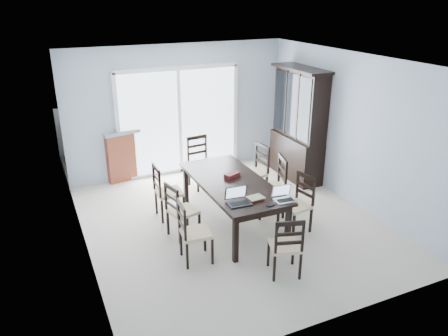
{
  "coord_description": "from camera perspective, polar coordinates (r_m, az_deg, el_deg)",
  "views": [
    {
      "loc": [
        -2.7,
        -5.64,
        3.48
      ],
      "look_at": [
        -0.14,
        0.0,
        0.99
      ],
      "focal_mm": 35.0,
      "sensor_mm": 36.0,
      "label": 1
    }
  ],
  "objects": [
    {
      "name": "chair_right_mid",
      "position": [
        7.25,
        6.73,
        -1.53
      ],
      "size": [
        0.55,
        0.54,
        1.16
      ],
      "rotation": [
        0.0,
        0.0,
        1.3
      ],
      "color": "black",
      "rests_on": "floor"
    },
    {
      "name": "game_box",
      "position": [
        6.97,
        1.07,
        -0.91
      ],
      "size": [
        0.29,
        0.22,
        0.06
      ],
      "primitive_type": "cube",
      "rotation": [
        0.0,
        0.0,
        0.39
      ],
      "color": "#4C0F15",
      "rests_on": "dining_table"
    },
    {
      "name": "chair_left_mid",
      "position": [
        6.55,
        -6.06,
        -4.89
      ],
      "size": [
        0.47,
        0.46,
        1.03
      ],
      "rotation": [
        0.0,
        0.0,
        -1.35
      ],
      "color": "black",
      "rests_on": "floor"
    },
    {
      "name": "sliding_door",
      "position": [
        8.88,
        -5.83,
        6.14
      ],
      "size": [
        2.52,
        0.05,
        2.18
      ],
      "color": "silver",
      "rests_on": "floor"
    },
    {
      "name": "laptop_dark",
      "position": [
        6.08,
        2.02,
        -4.26
      ],
      "size": [
        0.34,
        0.25,
        0.22
      ],
      "rotation": [
        0.0,
        0.0,
        -0.07
      ],
      "color": "black",
      "rests_on": "dining_table"
    },
    {
      "name": "ceiling",
      "position": [
        6.31,
        1.18,
        13.86
      ],
      "size": [
        5.0,
        5.0,
        0.0
      ],
      "primitive_type": "plane",
      "rotation": [
        3.14,
        0.0,
        0.0
      ],
      "color": "white",
      "rests_on": "back_wall"
    },
    {
      "name": "china_hutch",
      "position": [
        8.69,
        9.67,
        5.48
      ],
      "size": [
        0.5,
        1.38,
        2.2
      ],
      "color": "black",
      "rests_on": "floor"
    },
    {
      "name": "cell_phone",
      "position": [
        6.09,
        6.13,
        -4.84
      ],
      "size": [
        0.13,
        0.08,
        0.01
      ],
      "primitive_type": "cube",
      "rotation": [
        0.0,
        0.0,
        0.18
      ],
      "color": "black",
      "rests_on": "dining_table"
    },
    {
      "name": "railing",
      "position": [
        10.89,
        -9.21,
        6.0
      ],
      "size": [
        4.5,
        0.06,
        1.1
      ],
      "primitive_type": "cube",
      "color": "#99999E",
      "rests_on": "balcony"
    },
    {
      "name": "chair_end_near",
      "position": [
        5.71,
        8.23,
        -9.44
      ],
      "size": [
        0.48,
        0.49,
        1.01
      ],
      "rotation": [
        0.0,
        0.0,
        -0.3
      ],
      "color": "black",
      "rests_on": "floor"
    },
    {
      "name": "chair_end_far",
      "position": [
        8.33,
        -3.21,
        1.58
      ],
      "size": [
        0.46,
        0.47,
        1.12
      ],
      "rotation": [
        0.0,
        0.0,
        3.24
      ],
      "color": "black",
      "rests_on": "floor"
    },
    {
      "name": "wall_right",
      "position": [
        7.81,
        16.23,
        4.79
      ],
      "size": [
        0.02,
        5.0,
        2.6
      ],
      "primitive_type": "cube",
      "color": "#A2B1C2",
      "rests_on": "floor"
    },
    {
      "name": "laptop_silver",
      "position": [
        6.23,
        7.96,
        -3.86
      ],
      "size": [
        0.31,
        0.23,
        0.2
      ],
      "rotation": [
        0.0,
        0.0,
        -0.08
      ],
      "color": "silver",
      "rests_on": "dining_table"
    },
    {
      "name": "back_wall",
      "position": [
        8.85,
        -5.93,
        7.5
      ],
      "size": [
        4.5,
        0.02,
        2.6
      ],
      "primitive_type": "cube",
      "color": "#A2B1C2",
      "rests_on": "floor"
    },
    {
      "name": "hot_tub",
      "position": [
        9.7,
        -11.58,
        3.61
      ],
      "size": [
        2.29,
        2.13,
        1.02
      ],
      "rotation": [
        0.0,
        0.0,
        0.22
      ],
      "color": "maroon",
      "rests_on": "balcony"
    },
    {
      "name": "balcony",
      "position": [
        10.16,
        -7.47,
        1.37
      ],
      "size": [
        4.5,
        2.0,
        0.1
      ],
      "primitive_type": "cube",
      "color": "gray",
      "rests_on": "ground"
    },
    {
      "name": "floor",
      "position": [
        7.15,
        1.02,
        -7.23
      ],
      "size": [
        5.0,
        5.0,
        0.0
      ],
      "primitive_type": "plane",
      "color": "beige",
      "rests_on": "ground"
    },
    {
      "name": "wall_left",
      "position": [
        6.06,
        -18.49,
        -0.39
      ],
      "size": [
        0.02,
        5.0,
        2.6
      ],
      "primitive_type": "cube",
      "color": "#A2B1C2",
      "rests_on": "floor"
    },
    {
      "name": "book_stack",
      "position": [
        6.23,
        4.08,
        -3.97
      ],
      "size": [
        0.25,
        0.2,
        0.04
      ],
      "rotation": [
        0.0,
        0.0,
        -0.04
      ],
      "color": "maroon",
      "rests_on": "dining_table"
    },
    {
      "name": "chair_right_far",
      "position": [
        7.86,
        4.3,
        0.35
      ],
      "size": [
        0.48,
        0.47,
        1.14
      ],
      "rotation": [
        0.0,
        0.0,
        1.66
      ],
      "color": "black",
      "rests_on": "floor"
    },
    {
      "name": "chair_left_near",
      "position": [
        5.97,
        -4.54,
        -7.56
      ],
      "size": [
        0.44,
        0.43,
        1.04
      ],
      "rotation": [
        0.0,
        0.0,
        -1.67
      ],
      "color": "black",
      "rests_on": "floor"
    },
    {
      "name": "chair_right_near",
      "position": [
        6.84,
        9.9,
        -3.77
      ],
      "size": [
        0.47,
        0.46,
        1.05
      ],
      "rotation": [
        0.0,
        0.0,
        1.74
      ],
      "color": "black",
      "rests_on": "floor"
    },
    {
      "name": "dining_table",
      "position": [
        6.85,
        1.06,
        -2.31
      ],
      "size": [
        1.0,
        2.2,
        0.75
      ],
      "color": "black",
      "rests_on": "floor"
    },
    {
      "name": "chair_left_far",
      "position": [
        7.15,
        -7.93,
        -2.35
      ],
      "size": [
        0.42,
        0.41,
        1.08
      ],
      "rotation": [
        0.0,
        0.0,
        -1.59
      ],
      "color": "black",
      "rests_on": "floor"
    }
  ]
}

